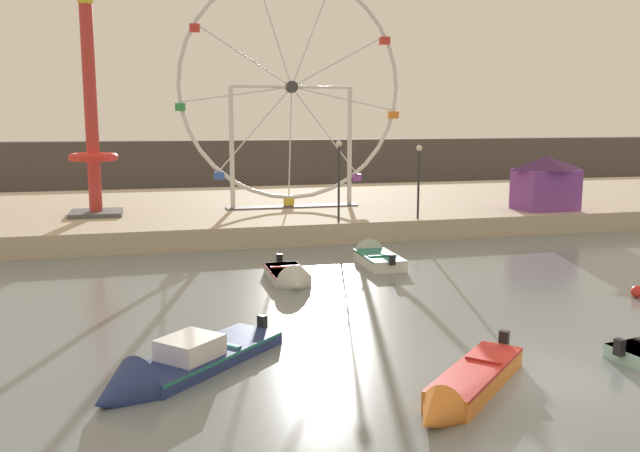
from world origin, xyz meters
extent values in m
plane|color=slate|center=(0.00, 0.00, 0.00)|extent=(240.00, 240.00, 0.00)
cube|color=#B7A88E|center=(0.00, 28.72, 0.55)|extent=(110.00, 20.50, 1.10)
cube|color=#564C47|center=(0.00, 51.71, 2.20)|extent=(140.00, 3.00, 4.40)
cube|color=silver|center=(-4.03, 11.82, 0.21)|extent=(1.43, 2.84, 0.41)
cube|color=#B2231E|center=(-4.03, 11.82, 0.37)|extent=(1.45, 2.82, 0.08)
cone|color=silver|center=(-4.04, 10.03, 0.21)|extent=(1.34, 0.79, 1.34)
cube|color=black|center=(-4.02, 13.33, 0.52)|extent=(0.24, 0.20, 0.44)
cube|color=#B2231E|center=(-4.03, 12.17, 0.44)|extent=(1.20, 0.17, 0.06)
cube|color=silver|center=(0.44, 13.21, 0.25)|extent=(1.54, 3.14, 0.50)
cube|color=#237566|center=(0.44, 13.21, 0.46)|extent=(1.56, 3.11, 0.08)
cone|color=silver|center=(0.48, 15.18, 0.25)|extent=(1.42, 0.88, 1.41)
cube|color=black|center=(0.41, 11.56, 0.61)|extent=(0.24, 0.20, 0.44)
cube|color=#237566|center=(0.44, 12.83, 0.53)|extent=(1.26, 0.18, 0.06)
cube|color=navy|center=(-8.04, 3.03, 0.18)|extent=(4.54, 4.41, 0.35)
cube|color=#237566|center=(-8.04, 3.03, 0.31)|extent=(4.52, 4.39, 0.08)
cone|color=navy|center=(-10.23, 0.96, 0.18)|extent=(1.98, 1.98, 1.49)
cube|color=black|center=(-6.24, 4.73, 0.46)|extent=(0.31, 0.31, 0.44)
cube|color=silver|center=(-8.47, 2.62, 0.61)|extent=(1.90, 1.89, 0.53)
cube|color=#237566|center=(-7.61, 3.44, 0.38)|extent=(1.03, 1.08, 0.06)
cube|color=orange|center=(-1.89, -0.27, 0.25)|extent=(3.70, 3.55, 0.51)
cube|color=#B2231E|center=(-1.89, -0.27, 0.47)|extent=(3.68, 3.54, 0.08)
cone|color=orange|center=(-3.77, -2.03, 0.25)|extent=(1.51, 1.50, 1.01)
cube|color=black|center=(-0.33, 1.19, 0.62)|extent=(0.31, 0.31, 0.44)
cube|color=#B2231E|center=(-1.51, 0.08, 0.54)|extent=(0.73, 0.77, 0.06)
cube|color=black|center=(2.45, 0.14, 0.49)|extent=(0.24, 0.27, 0.44)
torus|color=silver|center=(-0.79, 25.60, 8.30)|extent=(13.43, 0.24, 13.43)
cylinder|color=#38383D|center=(-0.79, 25.60, 8.30)|extent=(0.70, 0.50, 0.70)
cylinder|color=silver|center=(-3.59, 25.60, 10.04)|extent=(5.64, 0.08, 3.55)
cube|color=red|center=(-6.39, 25.60, 11.50)|extent=(0.56, 0.48, 0.44)
cylinder|color=silver|center=(-4.05, 25.60, 7.83)|extent=(6.54, 0.08, 1.01)
cube|color=#33934C|center=(-7.32, 25.60, 7.09)|extent=(0.56, 0.48, 0.44)
cylinder|color=silver|center=(-2.99, 25.60, 5.84)|extent=(4.46, 0.08, 4.96)
cube|color=#3356B7|center=(-5.19, 25.60, 3.11)|extent=(0.56, 0.48, 0.44)
cylinder|color=silver|center=(-0.90, 25.60, 5.00)|extent=(0.30, 0.08, 6.59)
cube|color=yellow|center=(-1.01, 25.60, 1.42)|extent=(0.56, 0.48, 0.44)
cylinder|color=silver|center=(1.25, 25.60, 5.70)|extent=(4.13, 0.08, 5.24)
cube|color=purple|center=(3.28, 25.60, 2.83)|extent=(0.56, 0.48, 0.44)
cylinder|color=silver|center=(2.44, 25.60, 7.62)|extent=(6.47, 0.08, 1.44)
cube|color=orange|center=(5.66, 25.60, 6.66)|extent=(0.56, 0.48, 0.44)
cylinder|color=silver|center=(2.12, 25.60, 9.85)|extent=(5.86, 0.08, 3.18)
cube|color=red|center=(5.03, 25.60, 11.12)|extent=(0.56, 0.48, 0.44)
cylinder|color=silver|center=(0.44, 25.60, 11.36)|extent=(2.53, 0.08, 6.15)
cylinder|color=silver|center=(-1.81, 25.60, 11.43)|extent=(2.12, 0.08, 6.29)
cylinder|color=silver|center=(-4.42, 25.60, 4.70)|extent=(0.28, 0.28, 7.20)
cylinder|color=silver|center=(2.84, 25.60, 4.70)|extent=(0.28, 0.28, 7.20)
cylinder|color=silver|center=(-0.79, 25.60, 8.30)|extent=(7.25, 0.18, 0.18)
cube|color=#4C4C51|center=(-0.79, 25.60, 1.14)|extent=(8.05, 1.20, 0.08)
cylinder|color=#BC332D|center=(-12.14, 24.88, 6.77)|extent=(0.70, 0.70, 11.35)
torus|color=red|center=(-12.14, 24.88, 4.34)|extent=(2.64, 2.64, 0.44)
cube|color=#4C4C51|center=(-12.14, 24.88, 1.22)|extent=(2.80, 2.80, 0.24)
cube|color=purple|center=(13.41, 20.64, 2.30)|extent=(3.35, 2.55, 2.39)
pyramid|color=#462156|center=(13.41, 20.64, 3.87)|extent=(3.68, 2.80, 0.80)
cylinder|color=#2D2D33|center=(4.71, 19.11, 2.92)|extent=(0.12, 0.12, 3.64)
sphere|color=#F2EACC|center=(4.71, 19.11, 4.88)|extent=(0.32, 0.32, 0.32)
cylinder|color=#2D2D33|center=(0.28, 19.14, 3.06)|extent=(0.12, 0.12, 3.91)
sphere|color=#F2EACC|center=(0.28, 19.14, 5.16)|extent=(0.32, 0.32, 0.32)
sphere|color=red|center=(7.71, 5.81, 0.22)|extent=(0.44, 0.44, 0.44)
camera|label=1|loc=(-9.41, -14.25, 6.40)|focal=37.79mm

